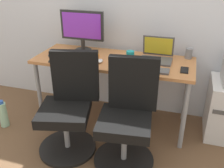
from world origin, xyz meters
name	(u,v)px	position (x,y,z in m)	size (l,w,h in m)	color
ground_plane	(113,120)	(0.00, 0.00, 0.00)	(5.28, 5.28, 0.00)	brown
desk	(113,66)	(0.00, 0.00, 0.67)	(1.61, 0.61, 0.74)	#B77542
office_chair_left	(69,108)	(-0.26, -0.53, 0.42)	(0.54, 0.54, 0.94)	black
office_chair_right	(127,118)	(0.29, -0.53, 0.42)	(0.54, 0.54, 0.94)	black
water_bottle_on_floor	(3,114)	(-1.11, -0.45, 0.15)	(0.09, 0.09, 0.31)	#A5D8B2
desktop_monitor	(82,28)	(-0.40, 0.16, 0.99)	(0.48, 0.18, 0.43)	#262626
open_laptop	(157,55)	(0.42, 0.11, 0.79)	(0.31, 0.27, 0.22)	#4C4C51
keyboard_by_monitor	(67,62)	(-0.41, -0.22, 0.75)	(0.34, 0.12, 0.02)	#2D2D2D
keyboard_by_laptop	(150,70)	(0.40, -0.19, 0.75)	(0.34, 0.12, 0.02)	#515156
mouse_by_monitor	(100,61)	(-0.10, -0.13, 0.75)	(0.06, 0.10, 0.03)	silver
mouse_by_laptop	(51,55)	(-0.64, -0.11, 0.75)	(0.06, 0.10, 0.03)	#2D2D2D
coffee_mug	(130,56)	(0.17, 0.03, 0.78)	(0.08, 0.08, 0.09)	teal
pen_cup	(189,53)	(0.72, 0.24, 0.79)	(0.07, 0.07, 0.10)	slate
phone_near_laptop	(184,70)	(0.70, -0.09, 0.74)	(0.07, 0.14, 0.01)	black
notebook	(87,56)	(-0.27, -0.04, 0.75)	(0.21, 0.15, 0.03)	orange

